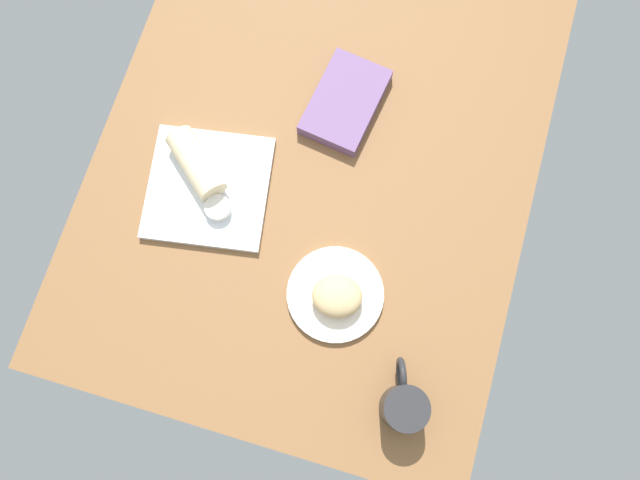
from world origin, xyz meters
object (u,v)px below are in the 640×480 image
object	(u,v)px
square_plate	(208,188)
coffee_mug	(404,406)
sauce_cup	(218,208)
round_plate	(335,294)
scone_pastry	(337,296)
book_stack	(345,102)
breakfast_wrap	(196,163)

from	to	relation	value
square_plate	coffee_mug	distance (cm)	57.63
square_plate	coffee_mug	bearing A→B (deg)	-122.10
sauce_cup	coffee_mug	distance (cm)	52.26
round_plate	scone_pastry	size ratio (longest dim) A/B	1.96
book_stack	sauce_cup	bearing A→B (deg)	148.87
sauce_cup	round_plate	bearing A→B (deg)	-109.73
scone_pastry	round_plate	bearing A→B (deg)	35.73
round_plate	square_plate	size ratio (longest dim) A/B	0.79
round_plate	book_stack	xyz separation A→B (cm)	(39.62, 9.20, 0.88)
breakfast_wrap	coffee_mug	size ratio (longest dim) A/B	1.12
scone_pastry	book_stack	distance (cm)	41.55
scone_pastry	sauce_cup	xyz separation A→B (cm)	(10.47, 27.74, -1.06)
round_plate	breakfast_wrap	xyz separation A→B (cm)	(16.97, 33.94, 3.85)
sauce_cup	book_stack	xyz separation A→B (cm)	(29.86, -18.03, -1.22)
square_plate	sauce_cup	xyz separation A→B (cm)	(-4.01, -3.73, 2.00)
book_stack	round_plate	bearing A→B (deg)	-166.93
scone_pastry	square_plate	distance (cm)	34.78
breakfast_wrap	scone_pastry	bearing A→B (deg)	-75.63
sauce_cup	coffee_mug	size ratio (longest dim) A/B	0.40
sauce_cup	breakfast_wrap	xyz separation A→B (cm)	(7.21, 6.71, 1.74)
scone_pastry	coffee_mug	distance (cm)	23.58
scone_pastry	breakfast_wrap	size ratio (longest dim) A/B	0.67
round_plate	square_plate	xyz separation A→B (cm)	(13.77, 30.96, 0.10)
scone_pastry	breakfast_wrap	distance (cm)	38.73
round_plate	sauce_cup	world-z (taller)	sauce_cup
square_plate	breakfast_wrap	distance (cm)	5.76
square_plate	breakfast_wrap	world-z (taller)	breakfast_wrap
round_plate	sauce_cup	distance (cm)	29.01
round_plate	scone_pastry	distance (cm)	3.28
book_stack	breakfast_wrap	bearing A→B (deg)	132.47
sauce_cup	coffee_mug	world-z (taller)	coffee_mug
round_plate	scone_pastry	bearing A→B (deg)	-144.27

